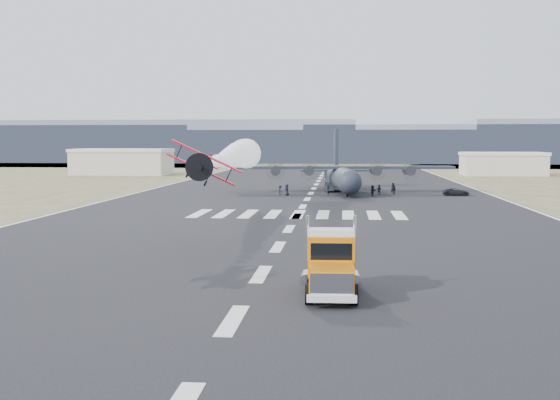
# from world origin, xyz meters

# --- Properties ---
(ground) EXTENTS (500.00, 500.00, 0.00)m
(ground) POSITION_xyz_m (0.00, 0.00, 0.00)
(ground) COLOR black
(ground) RESTS_ON ground
(scrub_far) EXTENTS (500.00, 80.00, 0.00)m
(scrub_far) POSITION_xyz_m (0.00, 230.00, 0.00)
(scrub_far) COLOR brown
(scrub_far) RESTS_ON ground
(runway_markings) EXTENTS (60.00, 260.00, 0.01)m
(runway_markings) POSITION_xyz_m (0.00, 60.00, 0.01)
(runway_markings) COLOR silver
(runway_markings) RESTS_ON ground
(ridge_seg_b) EXTENTS (150.00, 50.00, 15.00)m
(ridge_seg_b) POSITION_xyz_m (-130.00, 260.00, 7.50)
(ridge_seg_b) COLOR slate
(ridge_seg_b) RESTS_ON ground
(ridge_seg_c) EXTENTS (150.00, 50.00, 17.00)m
(ridge_seg_c) POSITION_xyz_m (-65.00, 260.00, 8.50)
(ridge_seg_c) COLOR slate
(ridge_seg_c) RESTS_ON ground
(ridge_seg_d) EXTENTS (150.00, 50.00, 13.00)m
(ridge_seg_d) POSITION_xyz_m (0.00, 260.00, 6.50)
(ridge_seg_d) COLOR slate
(ridge_seg_d) RESTS_ON ground
(ridge_seg_e) EXTENTS (150.00, 50.00, 15.00)m
(ridge_seg_e) POSITION_xyz_m (65.00, 260.00, 7.50)
(ridge_seg_e) COLOR slate
(ridge_seg_e) RESTS_ON ground
(hangar_left) EXTENTS (24.50, 14.50, 6.70)m
(hangar_left) POSITION_xyz_m (-52.00, 145.00, 3.41)
(hangar_left) COLOR #B7B0A3
(hangar_left) RESTS_ON ground
(hangar_right) EXTENTS (20.50, 12.50, 5.90)m
(hangar_right) POSITION_xyz_m (46.00, 150.00, 3.01)
(hangar_right) COLOR #B7B0A3
(hangar_right) RESTS_ON ground
(semi_truck) EXTENTS (3.03, 8.44, 3.77)m
(semi_truck) POSITION_xyz_m (4.70, 6.40, 1.85)
(semi_truck) COLOR black
(semi_truck) RESTS_ON ground
(aerobatic_biplane) EXTENTS (5.72, 5.58, 3.88)m
(aerobatic_biplane) POSITION_xyz_m (-5.94, 22.44, 6.88)
(aerobatic_biplane) COLOR red
(smoke_trail) EXTENTS (3.91, 36.01, 3.91)m
(smoke_trail) POSITION_xyz_m (-7.08, 51.67, 7.15)
(smoke_trail) COLOR white
(transport_aircraft) EXTENTS (38.13, 31.33, 11.00)m
(transport_aircraft) POSITION_xyz_m (4.99, 88.51, 2.84)
(transport_aircraft) COLOR #1D252C
(transport_aircraft) RESTS_ON ground
(support_vehicle) EXTENTS (4.37, 2.29, 1.17)m
(support_vehicle) POSITION_xyz_m (23.54, 81.28, 0.59)
(support_vehicle) COLOR black
(support_vehicle) RESTS_ON ground
(crew_a) EXTENTS (0.82, 0.76, 1.83)m
(crew_a) POSITION_xyz_m (6.99, 80.65, 0.91)
(crew_a) COLOR black
(crew_a) RESTS_ON ground
(crew_b) EXTENTS (0.97, 0.84, 1.70)m
(crew_b) POSITION_xyz_m (11.22, 81.37, 0.85)
(crew_b) COLOR black
(crew_b) RESTS_ON ground
(crew_c) EXTENTS (0.87, 1.17, 1.64)m
(crew_c) POSITION_xyz_m (-4.78, 79.02, 0.82)
(crew_c) COLOR black
(crew_c) RESTS_ON ground
(crew_d) EXTENTS (0.89, 1.04, 1.58)m
(crew_d) POSITION_xyz_m (13.76, 82.56, 0.79)
(crew_d) COLOR black
(crew_d) RESTS_ON ground
(crew_e) EXTENTS (0.93, 1.08, 1.89)m
(crew_e) POSITION_xyz_m (-3.65, 78.87, 0.95)
(crew_e) COLOR black
(crew_e) RESTS_ON ground
(crew_f) EXTENTS (1.23, 1.76, 1.82)m
(crew_f) POSITION_xyz_m (10.04, 78.05, 0.91)
(crew_f) COLOR black
(crew_f) RESTS_ON ground
(crew_g) EXTENTS (0.70, 0.76, 1.69)m
(crew_g) POSITION_xyz_m (2.96, 80.09, 0.84)
(crew_g) COLOR black
(crew_g) RESTS_ON ground
(crew_h) EXTENTS (1.03, 0.94, 1.81)m
(crew_h) POSITION_xyz_m (13.74, 84.67, 0.90)
(crew_h) COLOR black
(crew_h) RESTS_ON ground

